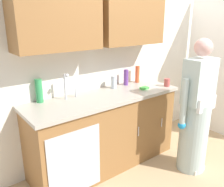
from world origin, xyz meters
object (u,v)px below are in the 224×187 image
Objects in this scene: bottle_dish_liquid at (137,74)px; cup_by_sink at (167,82)px; sink at (75,103)px; bottle_soap at (39,91)px; person_at_sink at (195,117)px; bottle_water_tall at (126,77)px; bottle_water_short at (114,82)px; sponge at (144,88)px.

bottle_dish_liquid reaches higher than cup_by_sink.
sink reaches higher than bottle_soap.
person_at_sink is 6.22× the size of bottle_soap.
bottle_water_tall is (-0.22, -0.01, -0.01)m from bottle_dish_liquid.
person_at_sink is (1.19, -0.75, -0.23)m from sink.
sink is 0.69m from bottle_water_short.
bottle_dish_liquid reaches higher than bottle_water_short.
bottle_soap is 2.37× the size of sponge.
sink is at bearing -166.63° from bottle_water_short.
person_at_sink is 1.04m from bottle_water_tall.
sponge is at bearing -7.23° from sink.
person_at_sink reaches higher than bottle_soap.
cup_by_sink reaches higher than sponge.
person_at_sink is at bearing -59.92° from bottle_water_short.
cup_by_sink is (0.10, 0.54, 0.30)m from person_at_sink.
sponge is at bearing -44.49° from bottle_water_short.
cup_by_sink is (0.62, -0.37, -0.03)m from bottle_water_short.
bottle_soap is 2.48× the size of cup_by_sink.
sink is 4.55× the size of sponge.
bottle_water_tall is 0.56m from cup_by_sink.
sink is at bearing 172.77° from sponge.
sponge is at bearing 165.55° from cup_by_sink.
sink is 1.43m from person_at_sink.
bottle_soap is at bearing 178.28° from bottle_dish_liquid.
bottle_dish_liquid is 1.43× the size of bottle_water_short.
sink is at bearing -168.58° from bottle_water_tall.
person_at_sink is at bearing -72.36° from bottle_water_tall.
bottle_water_short is at bearing 135.51° from sponge.
person_at_sink reaches higher than sponge.
bottle_soap is 0.98m from bottle_water_short.
cup_by_sink is at bearing -14.45° from sponge.
person_at_sink reaches higher than cup_by_sink.
bottle_water_short is at bearing -4.13° from bottle_soap.
sink is at bearing 147.90° from person_at_sink.
cup_by_sink is (0.39, -0.39, -0.05)m from bottle_water_tall.
bottle_dish_liquid is at bearing 3.53° from bottle_water_short.
person_at_sink is 0.63m from cup_by_sink.
bottle_dish_liquid is 0.91× the size of bottle_soap.
person_at_sink is at bearing -100.23° from cup_by_sink.
bottle_water_short is 1.58× the size of cup_by_sink.
bottle_water_short is (-0.45, -0.03, -0.04)m from bottle_dish_liquid.
bottle_soap is 1.66m from cup_by_sink.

